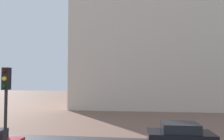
# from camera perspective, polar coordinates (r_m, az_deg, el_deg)

# --- Properties ---
(landmark_building) EXTENTS (23.93, 12.57, 35.08)m
(landmark_building) POSITION_cam_1_polar(r_m,az_deg,el_deg) (34.38, 9.93, 8.00)
(landmark_building) COLOR beige
(landmark_building) RESTS_ON ground_plane
(car_black) EXTENTS (4.10, 2.06, 1.59)m
(car_black) POSITION_cam_1_polar(r_m,az_deg,el_deg) (14.30, 18.66, -17.22)
(car_black) COLOR black
(car_black) RESTS_ON ground_plane
(traffic_light_pole) EXTENTS (0.28, 0.34, 4.88)m
(traffic_light_pole) POSITION_cam_1_polar(r_m,az_deg,el_deg) (9.31, -27.80, -8.54)
(traffic_light_pole) COLOR black
(traffic_light_pole) RESTS_ON ground_plane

